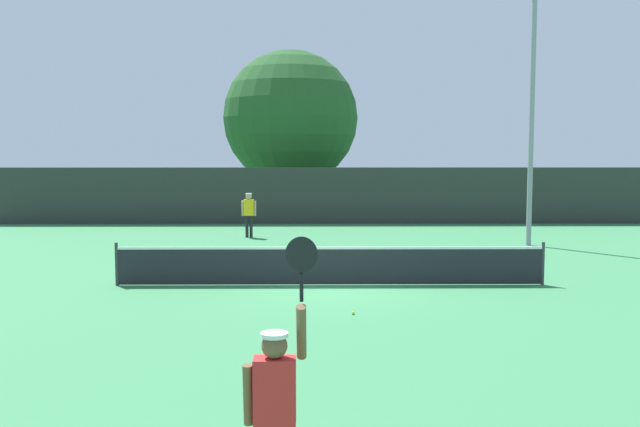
# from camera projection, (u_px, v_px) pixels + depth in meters

# --- Properties ---
(ground_plane) EXTENTS (120.00, 120.00, 0.00)m
(ground_plane) POSITION_uv_depth(u_px,v_px,m) (330.00, 285.00, 17.24)
(ground_plane) COLOR #387F4C
(tennis_net) EXTENTS (10.64, 0.08, 1.07)m
(tennis_net) POSITION_uv_depth(u_px,v_px,m) (330.00, 265.00, 17.19)
(tennis_net) COLOR #232328
(tennis_net) RESTS_ON ground
(perimeter_fence) EXTENTS (30.74, 0.12, 2.60)m
(perimeter_fence) POSITION_uv_depth(u_px,v_px,m) (323.00, 196.00, 32.00)
(perimeter_fence) COLOR #2D332D
(perimeter_fence) RESTS_ON ground
(player_serving) EXTENTS (0.67, 0.40, 2.53)m
(player_serving) POSITION_uv_depth(u_px,v_px,m) (276.00, 394.00, 6.26)
(player_serving) COLOR red
(player_serving) RESTS_ON ground
(player_receiving) EXTENTS (0.57, 0.25, 1.71)m
(player_receiving) POSITION_uv_depth(u_px,v_px,m) (249.00, 210.00, 26.87)
(player_receiving) COLOR yellow
(player_receiving) RESTS_ON ground
(tennis_ball) EXTENTS (0.07, 0.07, 0.07)m
(tennis_ball) POSITION_uv_depth(u_px,v_px,m) (353.00, 313.00, 14.11)
(tennis_ball) COLOR #CCE033
(tennis_ball) RESTS_ON ground
(light_pole) EXTENTS (1.18, 0.28, 8.92)m
(light_pole) POSITION_uv_depth(u_px,v_px,m) (532.00, 102.00, 24.23)
(light_pole) COLOR gray
(light_pole) RESTS_ON ground
(large_tree) EXTENTS (7.26, 7.26, 8.78)m
(large_tree) POSITION_uv_depth(u_px,v_px,m) (290.00, 118.00, 37.47)
(large_tree) COLOR brown
(large_tree) RESTS_ON ground
(parked_car_near) EXTENTS (2.14, 4.30, 1.69)m
(parked_car_near) POSITION_uv_depth(u_px,v_px,m) (268.00, 196.00, 40.24)
(parked_car_near) COLOR navy
(parked_car_near) RESTS_ON ground
(parked_car_mid) EXTENTS (2.49, 4.43, 1.69)m
(parked_car_mid) POSITION_uv_depth(u_px,v_px,m) (358.00, 197.00, 39.43)
(parked_car_mid) COLOR navy
(parked_car_mid) RESTS_ON ground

